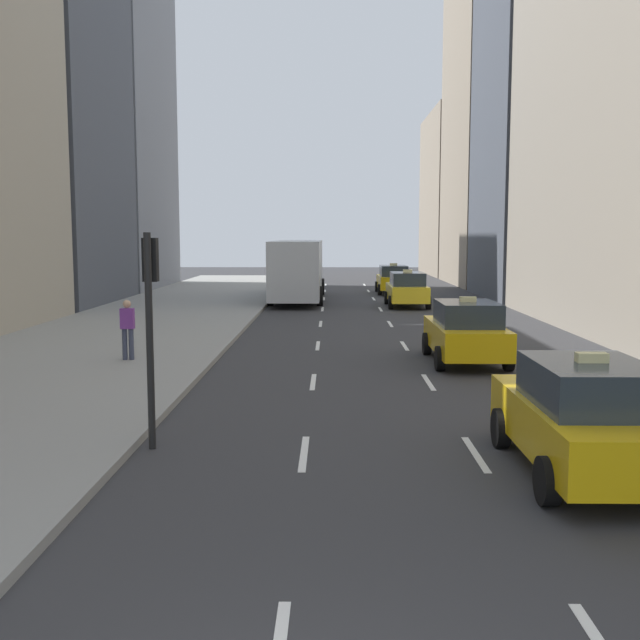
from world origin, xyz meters
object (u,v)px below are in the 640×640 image
object	(u,v)px
traffic_light_pole	(150,305)
city_bus	(298,268)
taxi_third	(585,417)
pedestrian_far_walking	(128,327)
taxi_lead	(466,331)
taxi_fourth	(393,279)
taxi_second	(407,289)

from	to	relation	value
traffic_light_pole	city_bus	bearing A→B (deg)	87.73
taxi_third	traffic_light_pole	world-z (taller)	traffic_light_pole
city_bus	pedestrian_far_walking	xyz separation A→B (m)	(-3.73, -20.73, -0.72)
taxi_lead	taxi_fourth	bearing A→B (deg)	90.00
taxi_lead	pedestrian_far_walking	distance (m)	9.36
city_bus	traffic_light_pole	bearing A→B (deg)	-92.27
taxi_second	taxi_fourth	bearing A→B (deg)	90.00
taxi_third	taxi_lead	bearing A→B (deg)	90.00
taxi_third	pedestrian_far_walking	distance (m)	13.21
taxi_lead	city_bus	distance (m)	20.97
traffic_light_pole	taxi_third	bearing A→B (deg)	-11.30
taxi_lead	taxi_second	distance (m)	16.48
taxi_second	traffic_light_pole	xyz separation A→B (m)	(-6.75, -25.01, 1.53)
taxi_second	city_bus	distance (m)	6.79
city_bus	pedestrian_far_walking	distance (m)	21.08
taxi_third	taxi_fourth	xyz separation A→B (m)	(0.00, 34.85, 0.00)
traffic_light_pole	taxi_fourth	bearing A→B (deg)	78.61
taxi_fourth	traffic_light_pole	size ratio (longest dim) A/B	1.22
taxi_fourth	traffic_light_pole	bearing A→B (deg)	-101.39
taxi_fourth	pedestrian_far_walking	distance (m)	27.17
taxi_third	taxi_fourth	size ratio (longest dim) A/B	1.00
taxi_third	pedestrian_far_walking	size ratio (longest dim) A/B	2.67
taxi_second	taxi_fourth	xyz separation A→B (m)	(0.00, 8.49, 0.00)
taxi_fourth	taxi_second	bearing A→B (deg)	-90.00
taxi_lead	taxi_third	bearing A→B (deg)	-90.00
taxi_second	city_bus	xyz separation A→B (m)	(-5.61, 3.70, 0.91)
taxi_lead	traffic_light_pole	bearing A→B (deg)	-128.36
taxi_fourth	taxi_third	bearing A→B (deg)	-90.00
taxi_third	city_bus	xyz separation A→B (m)	(-5.61, 30.06, 0.91)
taxi_third	city_bus	world-z (taller)	city_bus
taxi_third	traffic_light_pole	distance (m)	7.05
taxi_third	taxi_second	bearing A→B (deg)	90.00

